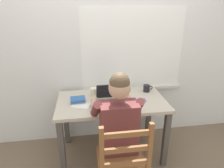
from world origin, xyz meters
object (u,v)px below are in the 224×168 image
(wooden_chair, at_px, (122,163))
(computer_mouse, at_px, (133,105))
(coffee_mug_white, at_px, (94,92))
(book_stack_main, at_px, (78,100))
(desk, at_px, (112,109))
(landscape_photo_print, at_px, (140,100))
(laptop, at_px, (112,100))
(coffee_mug_dark, at_px, (147,88))
(seated_person, at_px, (117,124))

(wooden_chair, distance_m, computer_mouse, 0.64)
(coffee_mug_white, relative_size, book_stack_main, 0.69)
(desk, distance_m, landscape_photo_print, 0.35)
(book_stack_main, bearing_deg, wooden_chair, -62.41)
(wooden_chair, bearing_deg, book_stack_main, 117.59)
(landscape_photo_print, bearing_deg, wooden_chair, -113.26)
(laptop, distance_m, book_stack_main, 0.39)
(coffee_mug_dark, bearing_deg, desk, -158.87)
(coffee_mug_white, relative_size, landscape_photo_print, 0.94)
(wooden_chair, bearing_deg, coffee_mug_white, 102.08)
(laptop, distance_m, computer_mouse, 0.24)
(landscape_photo_print, bearing_deg, coffee_mug_dark, 62.00)
(wooden_chair, bearing_deg, coffee_mug_dark, 61.33)
(seated_person, xyz_separation_m, computer_mouse, (0.22, 0.25, 0.07))
(desk, height_order, computer_mouse, computer_mouse)
(book_stack_main, xyz_separation_m, landscape_photo_print, (0.71, -0.07, -0.03))
(computer_mouse, bearing_deg, coffee_mug_white, 140.03)
(seated_person, relative_size, computer_mouse, 12.52)
(coffee_mug_dark, bearing_deg, landscape_photo_print, -122.09)
(desk, bearing_deg, computer_mouse, -40.36)
(wooden_chair, distance_m, coffee_mug_dark, 1.07)
(coffee_mug_white, bearing_deg, seated_person, -72.45)
(coffee_mug_white, distance_m, landscape_photo_print, 0.57)
(laptop, bearing_deg, desk, 84.59)
(book_stack_main, bearing_deg, coffee_mug_dark, 11.44)
(desk, bearing_deg, laptop, -95.41)
(seated_person, xyz_separation_m, landscape_photo_print, (0.34, 0.37, 0.05))
(laptop, xyz_separation_m, coffee_mug_white, (-0.19, 0.26, -0.00))
(landscape_photo_print, bearing_deg, book_stack_main, 178.76)
(computer_mouse, distance_m, coffee_mug_white, 0.53)
(desk, xyz_separation_m, wooden_chair, (-0.01, -0.71, -0.17))
(landscape_photo_print, bearing_deg, coffee_mug_white, 161.46)
(coffee_mug_dark, bearing_deg, wooden_chair, -118.67)
(laptop, bearing_deg, coffee_mug_white, 125.74)
(seated_person, xyz_separation_m, book_stack_main, (-0.38, 0.44, 0.08))
(seated_person, distance_m, coffee_mug_dark, 0.79)
(coffee_mug_white, bearing_deg, computer_mouse, -39.97)
(wooden_chair, xyz_separation_m, coffee_mug_dark, (0.49, 0.89, 0.32))
(desk, bearing_deg, wooden_chair, -90.79)
(book_stack_main, bearing_deg, laptop, -16.00)
(seated_person, bearing_deg, coffee_mug_white, 107.55)
(wooden_chair, height_order, coffee_mug_dark, wooden_chair)
(seated_person, relative_size, wooden_chair, 1.32)
(coffee_mug_dark, height_order, landscape_photo_print, coffee_mug_dark)
(laptop, bearing_deg, coffee_mug_dark, 30.08)
(computer_mouse, bearing_deg, laptop, 159.52)
(seated_person, bearing_deg, book_stack_main, 130.66)
(laptop, relative_size, landscape_photo_print, 2.58)
(coffee_mug_dark, xyz_separation_m, book_stack_main, (-0.86, -0.17, -0.02))
(wooden_chair, relative_size, coffee_mug_white, 7.77)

